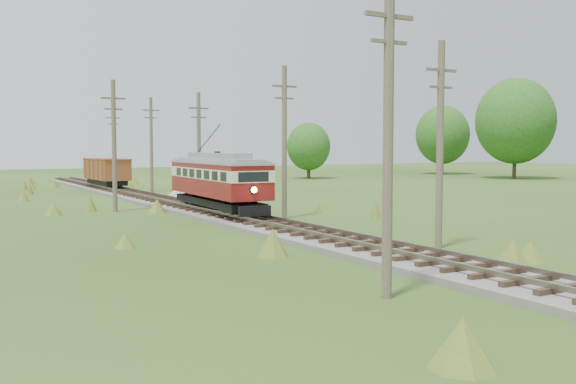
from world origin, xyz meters
TOP-DOWN VIEW (x-y plane):
  - railbed_main at (0.00, 34.00)m, footprint 3.60×96.00m
  - streetcar at (-0.00, 33.51)m, footprint 3.13×11.11m
  - gondola at (0.00, 60.38)m, footprint 2.82×7.89m
  - gravel_pile at (4.63, 50.63)m, footprint 3.50×3.72m
  - utility_pole_r_2 at (3.30, 18.00)m, footprint 1.60×0.30m
  - utility_pole_r_3 at (3.20, 31.00)m, footprint 1.60×0.30m
  - utility_pole_r_4 at (3.00, 44.00)m, footprint 1.60×0.30m
  - utility_pole_r_5 at (3.40, 57.00)m, footprint 1.60×0.30m
  - utility_pole_r_6 at (3.20, 70.00)m, footprint 1.60×0.30m
  - utility_pole_l_a at (-4.20, 12.00)m, footprint 1.60×0.30m
  - utility_pole_l_b at (-4.50, 40.00)m, footprint 1.60×0.30m
  - tree_right_4 at (54.00, 58.00)m, footprint 10.50×10.50m
  - tree_right_5 at (56.00, 74.00)m, footprint 8.40×8.40m
  - tree_mid_b at (30.00, 72.00)m, footprint 5.88×5.88m

SIDE VIEW (x-z plane):
  - railbed_main at x=0.00m, z-range -0.09..0.48m
  - gravel_pile at x=4.63m, z-range -0.04..1.23m
  - gondola at x=0.00m, z-range 0.67..3.25m
  - streetcar at x=0.00m, z-range -0.11..4.92m
  - utility_pole_r_4 at x=3.00m, z-range 0.12..8.52m
  - tree_mid_b at x=30.00m, z-range 0.54..8.12m
  - utility_pole_r_2 at x=3.30m, z-range 0.12..8.72m
  - utility_pole_l_b at x=-4.50m, z-range 0.12..8.72m
  - utility_pole_r_6 at x=3.20m, z-range 0.12..8.82m
  - utility_pole_r_5 at x=3.40m, z-range 0.13..9.03m
  - utility_pole_r_3 at x=3.20m, z-range 0.13..9.13m
  - utility_pole_l_a at x=-4.20m, z-range 0.13..9.13m
  - tree_right_5 at x=56.00m, z-range 0.78..11.60m
  - tree_right_4 at x=54.00m, z-range 0.98..14.51m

